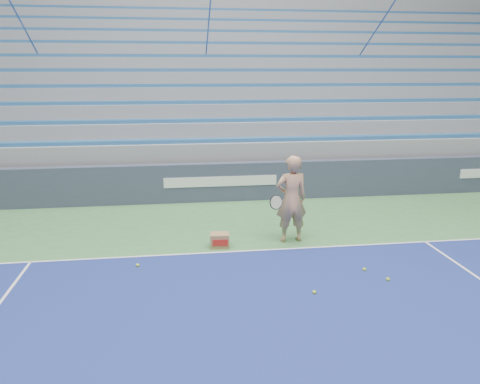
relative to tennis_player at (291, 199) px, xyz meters
name	(u,v)px	position (x,y,z in m)	size (l,w,h in m)	color
sponsor_barrier	(220,182)	(-1.20, 3.51, -0.41)	(30.00, 0.32, 1.10)	#363D53
bleachers	(206,104)	(-1.20, 9.23, 1.40)	(31.00, 9.15, 7.30)	gray
tennis_player	(291,199)	(0.00, 0.00, 0.00)	(0.97, 0.88, 1.91)	tan
ball_box	(220,240)	(-1.57, -0.15, -0.81)	(0.42, 0.34, 0.30)	#946C47
tennis_ball_0	(314,292)	(-0.20, -2.53, -0.92)	(0.07, 0.07, 0.07)	#B8E42E
tennis_ball_1	(138,265)	(-3.22, -0.99, -0.92)	(0.07, 0.07, 0.07)	#B8E42E
tennis_ball_2	(388,279)	(1.25, -2.22, -0.92)	(0.07, 0.07, 0.07)	#B8E42E
tennis_ball_3	(364,269)	(1.00, -1.76, -0.92)	(0.07, 0.07, 0.07)	#B8E42E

